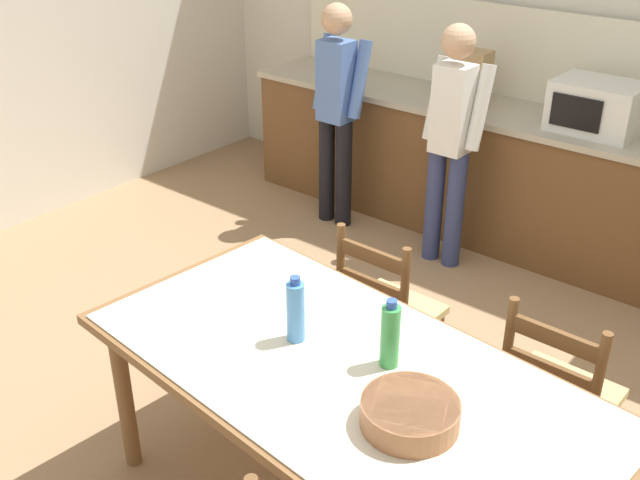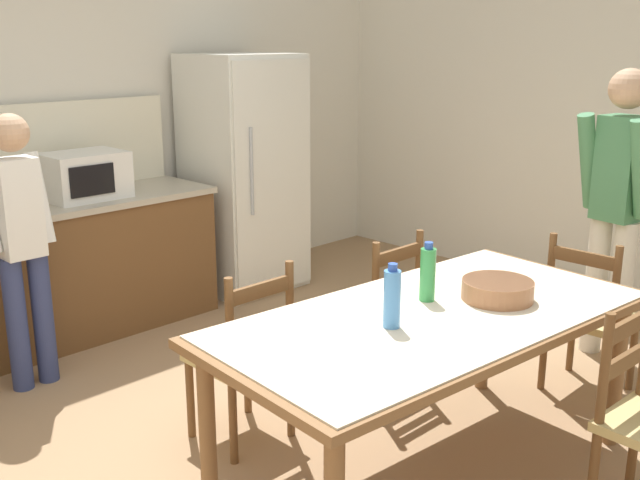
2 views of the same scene
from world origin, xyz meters
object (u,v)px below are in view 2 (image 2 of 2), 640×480
dining_table (432,329)px  person_at_counter (20,238)px  chair_head_end (589,317)px  chair_side_far_right (378,313)px  bottle_off_centre (428,274)px  serving_bowl (498,289)px  bottle_near_centre (392,298)px  chair_side_far_left (244,356)px  refrigerator (244,174)px  microwave (84,175)px  person_by_table (616,201)px

dining_table → person_at_counter: 2.31m
chair_head_end → chair_side_far_right: bearing=41.1°
bottle_off_centre → serving_bowl: size_ratio=0.84×
bottle_near_centre → chair_side_far_left: (-0.13, 0.80, -0.47)m
refrigerator → chair_side_far_right: size_ratio=1.98×
chair_side_far_right → bottle_off_centre: bearing=57.5°
microwave → person_at_counter: (-0.67, -0.52, -0.19)m
chair_head_end → chair_side_far_left: (-1.66, 0.94, 0.00)m
microwave → person_at_counter: person_at_counter is taller
chair_side_far_left → chair_side_far_right: 0.90m
bottle_off_centre → chair_side_far_right: bottle_off_centre is taller
person_by_table → person_at_counter: bearing=-28.3°
chair_head_end → refrigerator: bearing=2.3°
person_at_counter → chair_side_far_right: bearing=-135.9°
bottle_off_centre → chair_head_end: (1.18, -0.23, -0.47)m
bottle_near_centre → chair_side_far_right: bearing=43.2°
bottle_near_centre → chair_side_far_right: 1.15m
microwave → chair_side_far_right: (0.69, -1.93, -0.62)m
bottle_off_centre → chair_side_far_right: (0.41, 0.63, -0.47)m
serving_bowl → chair_head_end: 1.02m
bottle_near_centre → person_at_counter: (-0.59, 2.13, -0.04)m
refrigerator → chair_side_far_left: bearing=-129.8°
bottle_off_centre → microwave: bearing=96.3°
refrigerator → bottle_near_centre: size_ratio=6.68×
bottle_near_centre → chair_side_far_right: (0.77, 0.72, -0.47)m
person_at_counter → refrigerator: bearing=-75.9°
chair_side_far_right → person_by_table: size_ratio=0.52×
chair_side_far_left → serving_bowl: bearing=128.4°
chair_side_far_left → chair_side_far_right: size_ratio=1.00×
serving_bowl → person_by_table: person_by_table is taller
serving_bowl → chair_head_end: bearing=-0.7°
dining_table → chair_head_end: chair_head_end is taller
refrigerator → bottle_near_centre: (-1.39, -2.63, 0.01)m
bottle_off_centre → chair_side_far_left: (-0.49, 0.71, -0.47)m
microwave → bottle_near_centre: size_ratio=1.85×
dining_table → chair_head_end: (1.29, -0.12, -0.26)m
bottle_off_centre → serving_bowl: bearing=-43.3°
refrigerator → chair_head_end: (0.14, -2.77, -0.46)m
chair_side_far_left → bottle_near_centre: bearing=99.7°
chair_side_far_right → microwave: bearing=-69.7°
person_at_counter → microwave: bearing=-52.3°
bottle_off_centre → chair_side_far_right: 0.88m
chair_side_far_right → person_by_table: (1.32, -0.71, 0.54)m
dining_table → person_by_table: size_ratio=1.18×
refrigerator → chair_side_far_left: (-1.52, -1.83, -0.46)m
person_at_counter → person_by_table: 3.42m
serving_bowl → chair_side_far_left: (-0.72, 0.93, -0.39)m
bottle_near_centre → chair_head_end: 1.61m
dining_table → chair_side_far_right: bearing=55.0°
bottle_near_centre → bottle_off_centre: size_ratio=1.00×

